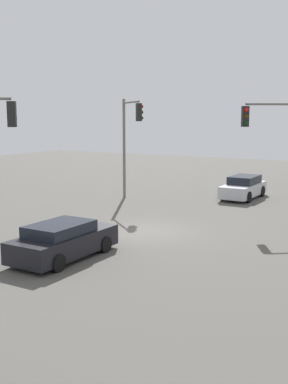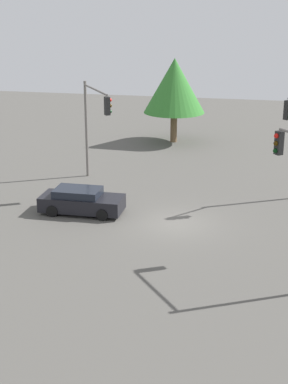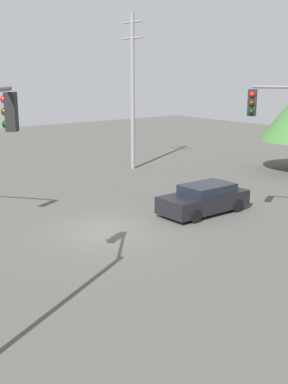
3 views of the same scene
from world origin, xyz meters
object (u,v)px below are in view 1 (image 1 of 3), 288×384
(traffic_signal_aux, at_px, (286,137))
(traffic_signal_main, at_px, (130,132))
(sedan_silver, at_px, (243,187))
(sedan_dark, at_px, (63,241))

(traffic_signal_aux, bearing_deg, traffic_signal_main, -39.79)
(traffic_signal_main, height_order, traffic_signal_aux, traffic_signal_main)
(sedan_silver, bearing_deg, traffic_signal_aux, 128.82)
(sedan_dark, distance_m, traffic_signal_aux, 13.32)
(traffic_signal_main, distance_m, traffic_signal_aux, 9.86)
(sedan_dark, bearing_deg, traffic_signal_main, 111.13)
(sedan_dark, relative_size, sedan_silver, 1.01)
(sedan_silver, relative_size, traffic_signal_main, 0.70)
(traffic_signal_main, bearing_deg, sedan_dark, -28.62)
(traffic_signal_aux, bearing_deg, sedan_dark, 27.97)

